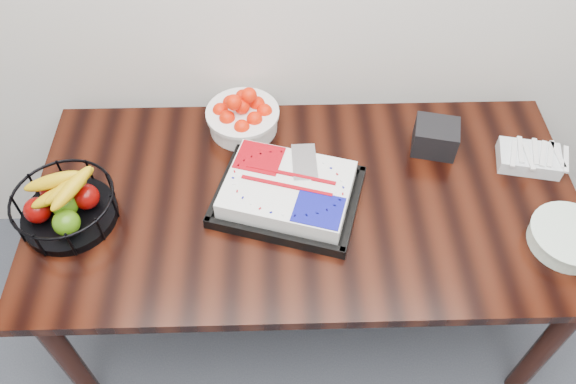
{
  "coord_description": "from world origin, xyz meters",
  "views": [
    {
      "loc": [
        -0.09,
        0.85,
        2.2
      ],
      "look_at": [
        -0.06,
        1.96,
        0.83
      ],
      "focal_mm": 35.0,
      "sensor_mm": 36.0,
      "label": 1
    }
  ],
  "objects_px": {
    "tangerine_bowl": "(243,113)",
    "plate_stack": "(568,238)",
    "table": "(306,213)",
    "cake_tray": "(288,192)",
    "napkin_box": "(435,137)",
    "fruit_basket": "(65,205)"
  },
  "relations": [
    {
      "from": "napkin_box",
      "to": "fruit_basket",
      "type": "bearing_deg",
      "value": -167.12
    },
    {
      "from": "plate_stack",
      "to": "napkin_box",
      "type": "height_order",
      "value": "napkin_box"
    },
    {
      "from": "plate_stack",
      "to": "napkin_box",
      "type": "bearing_deg",
      "value": 128.73
    },
    {
      "from": "cake_tray",
      "to": "tangerine_bowl",
      "type": "xyz_separation_m",
      "value": [
        -0.15,
        0.34,
        0.03
      ]
    },
    {
      "from": "table",
      "to": "napkin_box",
      "type": "relative_size",
      "value": 12.13
    },
    {
      "from": "cake_tray",
      "to": "fruit_basket",
      "type": "bearing_deg",
      "value": -175.54
    },
    {
      "from": "fruit_basket",
      "to": "plate_stack",
      "type": "relative_size",
      "value": 1.32
    },
    {
      "from": "plate_stack",
      "to": "napkin_box",
      "type": "distance_m",
      "value": 0.53
    },
    {
      "from": "fruit_basket",
      "to": "plate_stack",
      "type": "distance_m",
      "value": 1.55
    },
    {
      "from": "napkin_box",
      "to": "table",
      "type": "bearing_deg",
      "value": -155.0
    },
    {
      "from": "tangerine_bowl",
      "to": "table",
      "type": "bearing_deg",
      "value": -57.13
    },
    {
      "from": "table",
      "to": "fruit_basket",
      "type": "height_order",
      "value": "fruit_basket"
    },
    {
      "from": "tangerine_bowl",
      "to": "cake_tray",
      "type": "bearing_deg",
      "value": -65.92
    },
    {
      "from": "cake_tray",
      "to": "napkin_box",
      "type": "relative_size",
      "value": 3.61
    },
    {
      "from": "cake_tray",
      "to": "tangerine_bowl",
      "type": "bearing_deg",
      "value": 114.08
    },
    {
      "from": "table",
      "to": "plate_stack",
      "type": "bearing_deg",
      "value": -14.33
    },
    {
      "from": "plate_stack",
      "to": "table",
      "type": "bearing_deg",
      "value": 165.67
    },
    {
      "from": "tangerine_bowl",
      "to": "plate_stack",
      "type": "height_order",
      "value": "tangerine_bowl"
    },
    {
      "from": "napkin_box",
      "to": "plate_stack",
      "type": "bearing_deg",
      "value": -51.27
    },
    {
      "from": "tangerine_bowl",
      "to": "fruit_basket",
      "type": "xyz_separation_m",
      "value": [
        -0.54,
        -0.4,
        -0.0
      ]
    },
    {
      "from": "tangerine_bowl",
      "to": "plate_stack",
      "type": "xyz_separation_m",
      "value": [
        1.01,
        -0.53,
        -0.04
      ]
    },
    {
      "from": "tangerine_bowl",
      "to": "plate_stack",
      "type": "relative_size",
      "value": 1.09
    }
  ]
}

